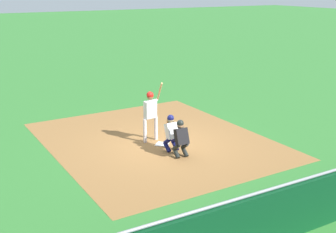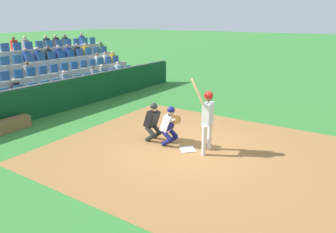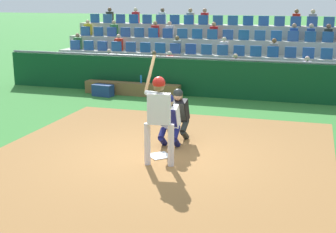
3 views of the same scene
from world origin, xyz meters
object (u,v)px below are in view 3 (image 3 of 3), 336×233
at_px(batter_at_plate, 159,110).
at_px(water_bottle_on_bench, 141,79).
at_px(catcher_crouching, 169,118).
at_px(dugout_bench, 132,89).
at_px(equipment_duffel_bag, 103,90).
at_px(home_plate_marker, 160,156).
at_px(home_plate_umpire, 179,112).

bearing_deg(batter_at_plate, water_bottle_on_bench, -65.96).
bearing_deg(catcher_crouching, water_bottle_on_bench, -62.90).
height_order(dugout_bench, equipment_duffel_bag, dugout_bench).
height_order(home_plate_marker, dugout_bench, dugout_bench).
distance_m(batter_at_plate, water_bottle_on_bench, 7.38).
distance_m(batter_at_plate, dugout_bench, 7.48).
distance_m(home_plate_marker, batter_at_plate, 1.29).
relative_size(catcher_crouching, water_bottle_on_bench, 4.71).
xyz_separation_m(catcher_crouching, dugout_bench, (3.14, -5.44, -0.50)).
relative_size(water_bottle_on_bench, equipment_duffel_bag, 0.38).
distance_m(catcher_crouching, dugout_bench, 6.30).
bearing_deg(home_plate_marker, batter_at_plate, 107.59).
distance_m(catcher_crouching, water_bottle_on_bench, 6.20).
bearing_deg(water_bottle_on_bench, home_plate_umpire, 120.56).
bearing_deg(catcher_crouching, equipment_duffel_bag, -50.70).
height_order(home_plate_marker, home_plate_umpire, home_plate_umpire).
xyz_separation_m(catcher_crouching, equipment_duffel_bag, (4.04, -4.94, -0.52)).
relative_size(home_plate_umpire, dugout_bench, 0.37).
bearing_deg(dugout_bench, batter_at_plate, 116.54).
relative_size(home_plate_marker, dugout_bench, 0.12).
xyz_separation_m(water_bottle_on_bench, equipment_duffel_bag, (1.22, 0.58, -0.37)).
bearing_deg(dugout_bench, water_bottle_on_bench, -165.03).
distance_m(home_plate_marker, water_bottle_on_bench, 6.82).
relative_size(catcher_crouching, equipment_duffel_bag, 1.81).
bearing_deg(water_bottle_on_bench, batter_at_plate, 114.04).
bearing_deg(catcher_crouching, batter_at_plate, 98.12).
xyz_separation_m(home_plate_marker, dugout_bench, (3.14, -6.10, 0.20)).
bearing_deg(equipment_duffel_bag, catcher_crouching, 135.66).
distance_m(batter_at_plate, catcher_crouching, 1.29).
bearing_deg(batter_at_plate, equipment_duffel_bag, -55.52).
xyz_separation_m(home_plate_umpire, water_bottle_on_bench, (2.86, -4.84, -0.13)).
xyz_separation_m(batter_at_plate, equipment_duffel_bag, (4.21, -6.14, -0.97)).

